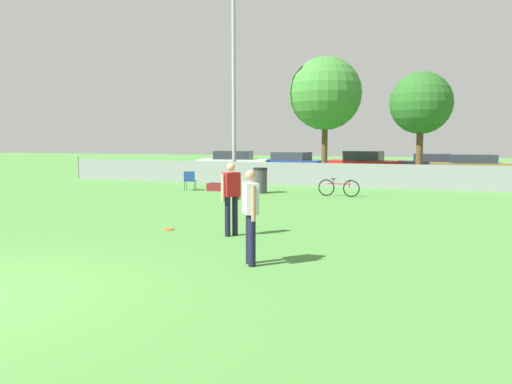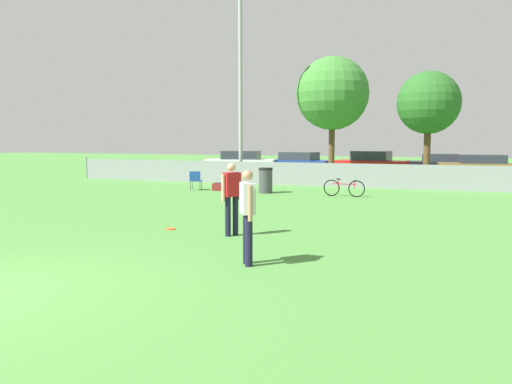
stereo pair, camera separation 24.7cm
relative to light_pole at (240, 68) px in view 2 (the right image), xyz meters
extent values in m
cube|color=gray|center=(3.41, -0.57, -5.20)|extent=(25.06, 0.03, 1.10)
cylinder|color=slate|center=(-9.12, -0.57, -5.14)|extent=(0.07, 0.07, 1.21)
cylinder|color=#9E9EA3|center=(0.00, 0.00, -0.96)|extent=(0.20, 0.20, 9.58)
cylinder|color=brown|center=(3.95, 3.41, -4.15)|extent=(0.32, 0.32, 3.19)
sphere|color=#3D7F33|center=(3.95, 3.41, -1.09)|extent=(3.92, 3.92, 3.92)
cylinder|color=brown|center=(8.90, 1.80, -4.34)|extent=(0.32, 0.32, 2.82)
sphere|color=#286023|center=(8.90, 1.80, -1.81)|extent=(2.96, 2.96, 2.96)
cylinder|color=#191933|center=(5.09, -13.20, -5.29)|extent=(0.13, 0.13, 0.91)
cylinder|color=#191933|center=(5.21, -13.03, -5.29)|extent=(0.13, 0.13, 0.91)
cube|color=red|center=(5.15, -13.12, -4.56)|extent=(0.39, 0.43, 0.54)
sphere|color=#D8AD8C|center=(5.15, -13.12, -4.17)|extent=(0.19, 0.19, 0.19)
cylinder|color=#D8AD8C|center=(5.03, -13.31, -4.63)|extent=(0.08, 0.08, 0.61)
cylinder|color=#D8AD8C|center=(5.28, -12.93, -4.63)|extent=(0.08, 0.08, 0.61)
cylinder|color=#191933|center=(6.42, -15.39, -5.29)|extent=(0.13, 0.13, 0.91)
cylinder|color=#191933|center=(6.53, -15.56, -5.29)|extent=(0.13, 0.13, 0.91)
cube|color=silver|center=(6.47, -15.48, -4.56)|extent=(0.39, 0.43, 0.54)
sphere|color=tan|center=(6.47, -15.48, -4.17)|extent=(0.19, 0.19, 0.19)
cylinder|color=tan|center=(6.35, -15.29, -4.63)|extent=(0.08, 0.08, 0.61)
cylinder|color=tan|center=(6.59, -15.67, -4.63)|extent=(0.08, 0.08, 0.61)
cylinder|color=#E5591E|center=(3.42, -12.91, -5.73)|extent=(0.25, 0.25, 0.03)
torus|color=#E5591E|center=(3.42, -12.91, -5.73)|extent=(0.26, 0.26, 0.03)
cylinder|color=#333338|center=(-0.26, -3.89, -5.55)|extent=(0.02, 0.02, 0.39)
cylinder|color=#333338|center=(-0.66, -4.01, -5.55)|extent=(0.02, 0.02, 0.39)
cylinder|color=#333338|center=(-0.14, -4.30, -5.55)|extent=(0.02, 0.02, 0.39)
cylinder|color=#333338|center=(-0.54, -4.42, -5.55)|extent=(0.02, 0.02, 0.39)
cube|color=navy|center=(-0.40, -4.16, -5.34)|extent=(0.58, 0.58, 0.03)
cube|color=navy|center=(-0.34, -4.37, -5.12)|extent=(0.46, 0.16, 0.41)
torus|color=black|center=(5.61, -4.37, -5.42)|extent=(0.65, 0.08, 0.65)
torus|color=black|center=(6.59, -4.43, -5.42)|extent=(0.65, 0.08, 0.65)
cylinder|color=#A51E19|center=(6.10, -4.40, -5.26)|extent=(0.90, 0.09, 0.04)
cylinder|color=#A51E19|center=(5.88, -4.38, -5.26)|extent=(0.03, 0.03, 0.33)
cylinder|color=#A51E19|center=(6.51, -4.42, -5.26)|extent=(0.03, 0.03, 0.30)
cube|color=black|center=(5.88, -4.38, -5.07)|extent=(0.16, 0.07, 0.04)
cylinder|color=black|center=(6.51, -4.42, -5.11)|extent=(0.05, 0.44, 0.03)
cylinder|color=#3F3F44|center=(2.84, -4.25, -5.27)|extent=(0.56, 0.56, 0.96)
cylinder|color=black|center=(2.84, -4.25, -4.75)|extent=(0.58, 0.58, 0.08)
cube|color=maroon|center=(0.75, -4.03, -5.58)|extent=(0.71, 0.39, 0.32)
cube|color=black|center=(0.75, -4.03, -5.41)|extent=(0.61, 0.04, 0.02)
cylinder|color=black|center=(-1.44, 7.63, -5.43)|extent=(0.65, 0.27, 0.63)
cylinder|color=black|center=(-1.22, 6.15, -5.43)|extent=(0.65, 0.27, 0.63)
cylinder|color=black|center=(-4.21, 7.22, -5.43)|extent=(0.65, 0.27, 0.63)
cylinder|color=black|center=(-3.99, 5.74, -5.43)|extent=(0.65, 0.27, 0.63)
cube|color=white|center=(-2.71, 6.69, -5.20)|extent=(4.72, 2.36, 0.72)
cube|color=#2D333D|center=(-2.71, 6.69, -4.56)|extent=(2.55, 1.84, 0.54)
cylinder|color=black|center=(2.34, 8.37, -5.43)|extent=(0.66, 0.29, 0.63)
cylinder|color=black|center=(2.06, 6.86, -5.43)|extent=(0.66, 0.29, 0.63)
cylinder|color=black|center=(-0.31, 8.86, -5.43)|extent=(0.66, 0.29, 0.63)
cylinder|color=black|center=(-0.59, 7.35, -5.43)|extent=(0.66, 0.29, 0.63)
cube|color=navy|center=(0.88, 7.86, -5.21)|extent=(4.60, 2.52, 0.67)
cube|color=#2D333D|center=(0.88, 7.86, -4.62)|extent=(2.51, 1.93, 0.50)
cylinder|color=black|center=(6.96, 7.74, -5.44)|extent=(0.62, 0.27, 0.60)
cylinder|color=black|center=(6.75, 6.28, -5.44)|extent=(0.62, 0.27, 0.60)
cylinder|color=black|center=(4.40, 8.12, -5.44)|extent=(0.62, 0.27, 0.60)
cylinder|color=black|center=(4.18, 6.66, -5.44)|extent=(0.62, 0.27, 0.60)
cube|color=red|center=(5.57, 7.20, -5.20)|extent=(4.39, 2.29, 0.76)
cube|color=#2D333D|center=(5.57, 7.20, -4.53)|extent=(2.37, 1.79, 0.57)
cylinder|color=black|center=(10.85, 10.33, -5.44)|extent=(0.61, 0.20, 0.61)
cylinder|color=black|center=(10.80, 8.81, -5.44)|extent=(0.61, 0.20, 0.61)
cylinder|color=black|center=(8.27, 10.41, -5.44)|extent=(0.61, 0.20, 0.61)
cylinder|color=black|center=(8.22, 8.90, -5.44)|extent=(0.61, 0.20, 0.61)
cube|color=black|center=(9.54, 9.61, -5.23)|extent=(4.22, 1.88, 0.64)
cube|color=#2D333D|center=(9.54, 9.61, -4.68)|extent=(2.21, 1.60, 0.48)
cylinder|color=black|center=(13.05, 8.09, -5.42)|extent=(0.66, 0.23, 0.65)
cylinder|color=black|center=(13.17, 6.55, -5.42)|extent=(0.66, 0.23, 0.65)
cylinder|color=black|center=(10.21, 7.87, -5.42)|extent=(0.66, 0.23, 0.65)
cylinder|color=black|center=(10.33, 6.33, -5.42)|extent=(0.66, 0.23, 0.65)
cube|color=olive|center=(11.69, 7.21, -5.21)|extent=(4.71, 2.11, 0.65)
cube|color=#2D333D|center=(11.69, 7.21, -4.64)|extent=(2.50, 1.73, 0.49)
camera|label=1|loc=(9.39, -23.56, -3.54)|focal=35.00mm
camera|label=2|loc=(9.62, -23.47, -3.54)|focal=35.00mm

